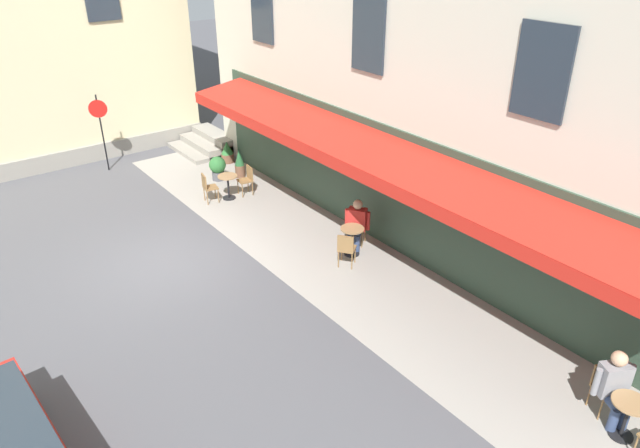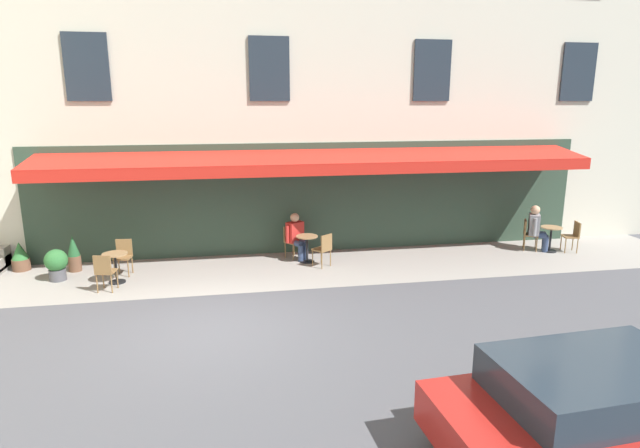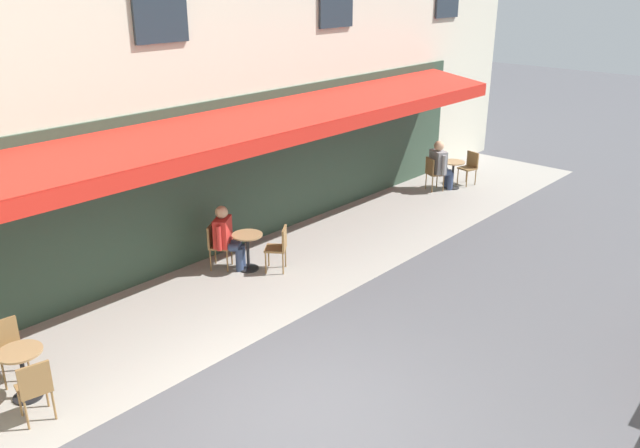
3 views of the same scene
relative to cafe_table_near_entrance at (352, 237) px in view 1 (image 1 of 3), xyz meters
The scene contains 17 objects.
ground_plane 4.67m from the cafe_table_near_entrance, 57.31° to the left, with size 70.00×70.00×0.00m, color #4C4C51.
sidewalk_cafe_terrace 1.02m from the cafe_table_near_entrance, 145.34° to the left, with size 20.50×3.20×0.01m, color gray.
back_alley_steps 9.14m from the cafe_table_near_entrance, ahead, with size 2.40×1.75×0.60m.
cafe_table_near_entrance is the anchor object (origin of this frame).
cafe_chair_wicker_kerbside 0.63m from the cafe_table_near_entrance, 126.70° to the left, with size 0.56×0.56×0.91m.
cafe_chair_wicker_corner_right 0.63m from the cafe_table_near_entrance, 55.35° to the right, with size 0.56×0.56×0.91m.
cafe_table_mid_terrace 7.25m from the cafe_table_near_entrance, behind, with size 0.60×0.60×0.75m.
cafe_chair_wicker_under_awning 6.68m from the cafe_table_near_entrance, behind, with size 0.54×0.54×0.91m.
cafe_table_streetside 4.93m from the cafe_table_near_entrance, ahead, with size 0.60×0.60×0.75m.
cafe_chair_wicker_corner_left 5.18m from the cafe_table_near_entrance, 16.29° to the left, with size 0.47×0.47×0.91m.
cafe_chair_wicker_facing_street 4.79m from the cafe_table_near_entrance, ahead, with size 0.45×0.45×0.91m.
seated_patron_in_red 0.47m from the cafe_table_near_entrance, 55.35° to the right, with size 0.63×0.65×1.31m.
seated_companion_in_grey 6.88m from the cafe_table_near_entrance, behind, with size 0.68×0.65×1.36m.
no_parking_sign 9.91m from the cafe_table_near_entrance, 17.67° to the left, with size 0.24×0.55×2.60m.
potted_plant_entrance_right 7.55m from the cafe_table_near_entrance, ahead, with size 0.44×0.44×0.76m.
potted_plant_mid_terrace 6.12m from the cafe_table_near_entrance, ahead, with size 0.33×0.33×0.97m.
potted_plant_by_steps 6.35m from the cafe_table_near_entrance, ahead, with size 0.55×0.55×0.79m.
Camera 1 is at (-12.21, 4.51, 7.61)m, focal length 32.60 mm.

